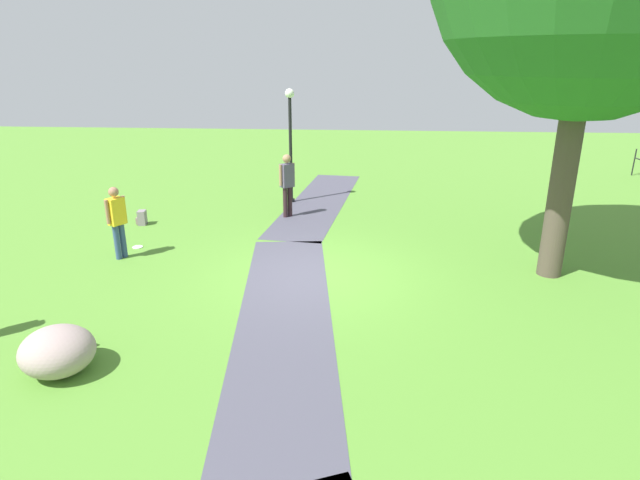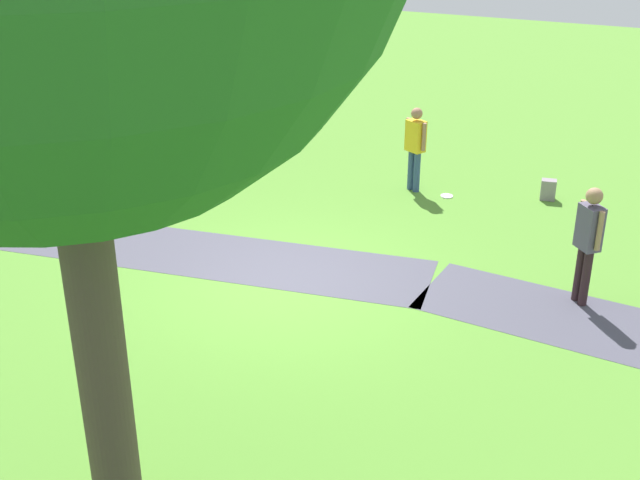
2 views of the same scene
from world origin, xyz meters
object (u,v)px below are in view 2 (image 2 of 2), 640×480
object	(u,v)px
woman_with_handbag	(257,104)
spare_backpack_on_lawn	(548,190)
passerby_on_path	(415,143)
handbag_on_grass	(231,145)
man_near_boulder	(588,237)
lawn_boulder	(183,161)
frisbee_on_grass	(447,196)
backpack_by_boulder	(212,169)

from	to	relation	value
woman_with_handbag	spare_backpack_on_lawn	world-z (taller)	woman_with_handbag
passerby_on_path	spare_backpack_on_lawn	size ratio (longest dim) A/B	4.19
handbag_on_grass	man_near_boulder	bearing A→B (deg)	153.43
lawn_boulder	spare_backpack_on_lawn	xyz separation A→B (m)	(-7.09, -1.71, -0.16)
woman_with_handbag	frisbee_on_grass	size ratio (longest dim) A/B	7.40
man_near_boulder	handbag_on_grass	xyz separation A→B (m)	(8.08, -4.04, -0.93)
man_near_boulder	lawn_boulder	bearing A→B (deg)	-15.07
frisbee_on_grass	woman_with_handbag	bearing A→B (deg)	-13.12
woman_with_handbag	handbag_on_grass	distance (m)	1.09
man_near_boulder	woman_with_handbag	bearing A→B (deg)	-30.03
backpack_by_boulder	spare_backpack_on_lawn	xyz separation A→B (m)	(-6.51, -1.53, 0.00)
woman_with_handbag	handbag_on_grass	size ratio (longest dim) A/B	4.64
man_near_boulder	frisbee_on_grass	xyz separation A→B (m)	(2.92, -3.29, -1.06)
woman_with_handbag	man_near_boulder	world-z (taller)	man_near_boulder
woman_with_handbag	frisbee_on_grass	distance (m)	4.88
woman_with_handbag	spare_backpack_on_lawn	size ratio (longest dim) A/B	4.44
lawn_boulder	man_near_boulder	bearing A→B (deg)	164.93
lawn_boulder	spare_backpack_on_lawn	distance (m)	7.30
passerby_on_path	handbag_on_grass	distance (m)	4.58
lawn_boulder	handbag_on_grass	world-z (taller)	lawn_boulder
passerby_on_path	man_near_boulder	bearing A→B (deg)	137.20
man_near_boulder	frisbee_on_grass	bearing A→B (deg)	-48.43
passerby_on_path	handbag_on_grass	size ratio (longest dim) A/B	4.37
spare_backpack_on_lawn	lawn_boulder	bearing A→B (deg)	13.57
lawn_boulder	man_near_boulder	size ratio (longest dim) A/B	0.78
man_near_boulder	frisbee_on_grass	size ratio (longest dim) A/B	7.58
man_near_boulder	spare_backpack_on_lawn	world-z (taller)	man_near_boulder
passerby_on_path	spare_backpack_on_lawn	xyz separation A→B (m)	(-2.52, -0.56, -0.78)
man_near_boulder	spare_backpack_on_lawn	distance (m)	4.16
lawn_boulder	backpack_by_boulder	world-z (taller)	lawn_boulder
man_near_boulder	backpack_by_boulder	size ratio (longest dim) A/B	4.55
lawn_boulder	man_near_boulder	distance (m)	8.52
lawn_boulder	woman_with_handbag	xyz separation A→B (m)	(-0.63, -2.17, 0.69)
spare_backpack_on_lawn	frisbee_on_grass	size ratio (longest dim) A/B	1.67
spare_backpack_on_lawn	handbag_on_grass	bearing A→B (deg)	-0.97
passerby_on_path	spare_backpack_on_lawn	bearing A→B (deg)	-167.45
woman_with_handbag	spare_backpack_on_lawn	distance (m)	6.54
handbag_on_grass	backpack_by_boulder	bearing A→B (deg)	105.77
woman_with_handbag	lawn_boulder	bearing A→B (deg)	73.85
passerby_on_path	frisbee_on_grass	bearing A→B (deg)	174.59
frisbee_on_grass	handbag_on_grass	bearing A→B (deg)	-8.25
spare_backpack_on_lawn	passerby_on_path	bearing A→B (deg)	12.55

